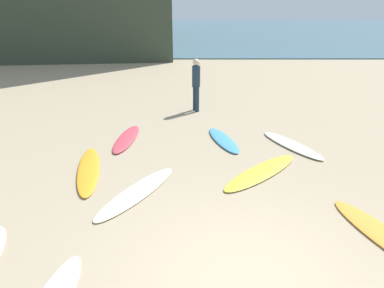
{
  "coord_description": "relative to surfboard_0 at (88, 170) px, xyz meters",
  "views": [
    {
      "loc": [
        -0.75,
        -3.86,
        3.76
      ],
      "look_at": [
        -0.74,
        4.33,
        0.3
      ],
      "focal_mm": 32.65,
      "sensor_mm": 36.0,
      "label": 1
    }
  ],
  "objects": [
    {
      "name": "ground_plane",
      "position": [
        3.16,
        -3.4,
        -0.04
      ],
      "size": [
        120.0,
        120.0,
        0.0
      ],
      "primitive_type": "plane",
      "color": "tan"
    },
    {
      "name": "ocean_water",
      "position": [
        3.16,
        35.79,
        -0.0
      ],
      "size": [
        120.0,
        40.0,
        0.08
      ],
      "primitive_type": "cube",
      "color": "#426675",
      "rests_on": "ground_plane"
    },
    {
      "name": "surfboard_0",
      "position": [
        0.0,
        0.0,
        0.0
      ],
      "size": [
        1.03,
        2.6,
        0.08
      ],
      "primitive_type": "ellipsoid",
      "rotation": [
        0.0,
        0.0,
        3.36
      ],
      "color": "#F8A224",
      "rests_on": "ground_plane"
    },
    {
      "name": "surfboard_1",
      "position": [
        5.14,
        1.48,
        0.0
      ],
      "size": [
        1.51,
        2.21,
        0.08
      ],
      "primitive_type": "ellipsoid",
      "rotation": [
        0.0,
        0.0,
        0.5
      ],
      "color": "silver",
      "rests_on": "ground_plane"
    },
    {
      "name": "surfboard_2",
      "position": [
        1.28,
        -0.99,
        -0.01
      ],
      "size": [
        1.71,
        2.42,
        0.06
      ],
      "primitive_type": "ellipsoid",
      "rotation": [
        0.0,
        0.0,
        -0.52
      ],
      "color": "#EFECC5",
      "rests_on": "ground_plane"
    },
    {
      "name": "surfboard_3",
      "position": [
        3.3,
        1.85,
        -0.0
      ],
      "size": [
        1.02,
        2.01,
        0.08
      ],
      "primitive_type": "ellipsoid",
      "rotation": [
        0.0,
        0.0,
        3.43
      ],
      "color": "#4BA1D5",
      "rests_on": "ground_plane"
    },
    {
      "name": "surfboard_4",
      "position": [
        0.55,
        1.94,
        0.0
      ],
      "size": [
        0.7,
        2.15,
        0.08
      ],
      "primitive_type": "ellipsoid",
      "rotation": [
        0.0,
        0.0,
        3.05
      ],
      "color": "#D54252",
      "rests_on": "ground_plane"
    },
    {
      "name": "surfboard_5",
      "position": [
        4.02,
        -0.1,
        -0.01
      ],
      "size": [
        2.24,
        2.2,
        0.07
      ],
      "primitive_type": "ellipsoid",
      "rotation": [
        0.0,
        0.0,
        2.34
      ],
      "color": "yellow",
      "rests_on": "ground_plane"
    },
    {
      "name": "beachgoer_near",
      "position": [
        2.56,
        4.71,
        0.99
      ],
      "size": [
        0.37,
        0.37,
        1.83
      ],
      "rotation": [
        0.0,
        0.0,
        5.12
      ],
      "color": "#1E3342",
      "rests_on": "ground_plane"
    }
  ]
}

